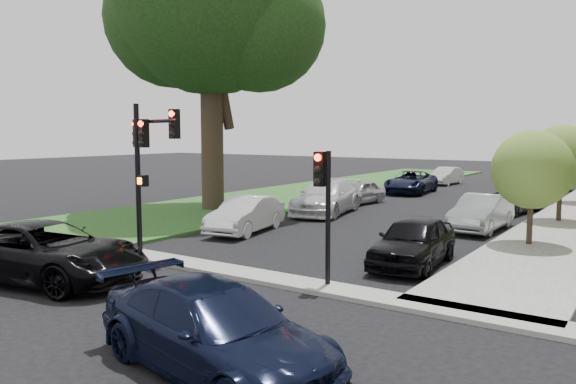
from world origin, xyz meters
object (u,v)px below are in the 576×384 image
Objects in this scene: car_parked_8 at (411,182)px; car_parked_9 at (446,176)px; traffic_signal_secondary at (324,193)px; car_parked_6 at (326,197)px; traffic_signal_main at (146,152)px; car_parked_1 at (481,213)px; car_parked_4 at (551,181)px; car_parked_0 at (413,241)px; small_tree_a at (532,170)px; small_tree_b at (562,158)px; car_parked_3 at (528,188)px; car_cross_far at (215,330)px; car_cross_near at (44,252)px; car_parked_7 at (359,192)px; car_parked_2 at (507,200)px; car_parked_5 at (246,215)px.

car_parked_9 is (-0.15, 7.31, -0.07)m from car_parked_8.
traffic_signal_secondary reaches higher than car_parked_6.
traffic_signal_main is 1.10× the size of car_parked_1.
car_parked_8 is at bearing -135.81° from car_parked_4.
car_parked_4 is 7.67m from car_parked_9.
car_parked_0 reaches higher than car_parked_8.
car_parked_1 is at bearing 84.84° from traffic_signal_secondary.
car_parked_4 is at bearing 32.49° from car_parked_8.
small_tree_b is (0.00, 6.11, 0.16)m from small_tree_a.
car_parked_6 is at bearing -162.29° from small_tree_b.
car_parked_3 is (-0.41, 11.03, 0.07)m from car_parked_1.
car_cross_far is at bearing -35.39° from traffic_signal_main.
traffic_signal_main is 13.19m from car_parked_1.
car_cross_near is at bearing -88.93° from traffic_signal_main.
traffic_signal_main is at bearing -139.49° from small_tree_a.
small_tree_a is at bearing 2.78° from car_cross_far.
car_parked_2 is at bearing 13.67° from car_parked_7.
car_parked_3 is 1.20× the size of car_parked_7.
traffic_signal_main is 4.40m from car_cross_near.
traffic_signal_secondary is at bearing -48.74° from car_parked_5.
traffic_signal_secondary is 0.70× the size of car_cross_far.
car_parked_6 is at bearing -79.02° from car_parked_7.
car_parked_0 is at bearing -22.68° from car_parked_5.
car_parked_1 is (0.96, 10.67, -1.68)m from traffic_signal_secondary.
car_parked_1 is at bearing 55.29° from traffic_signal_main.
car_cross_near is 10.17m from car_parked_0.
small_tree_a is at bearing -60.42° from car_parked_8.
car_parked_2 is 0.99× the size of car_parked_3.
car_cross_near is at bearing -99.42° from car_parked_5.
car_parked_3 is (-0.54, 26.99, 0.07)m from car_cross_far.
car_cross_near reaches higher than car_parked_8.
car_cross_near is at bearing -85.92° from car_parked_9.
car_parked_4 is at bearing 92.00° from car_parked_1.
car_parked_3 is 7.23m from car_parked_8.
car_parked_8 is (-7.75, 27.60, 0.01)m from car_cross_far.
small_tree_b reaches higher than car_parked_3.
car_parked_1 is at bearing -121.38° from small_tree_b.
car_parked_6 reaches higher than car_parked_7.
car_parked_1 is (-0.13, 15.96, -0.00)m from car_cross_far.
traffic_signal_secondary is at bearing -80.87° from car_parked_2.
car_parked_1 is 1.13× the size of car_parked_7.
car_parked_0 is 7.15m from car_parked_1.
car_parked_3 reaches higher than car_parked_9.
car_parked_2 is at bearing 47.50° from car_parked_5.
traffic_signal_main is (-9.62, -8.22, 0.65)m from small_tree_a.
car_parked_5 is at bearing 47.94° from car_cross_far.
car_parked_4 is at bearing -24.49° from car_cross_near.
car_parked_6 reaches higher than car_cross_far.
traffic_signal_secondary is at bearing -82.53° from car_parked_3.
small_tree_b reaches higher than car_parked_7.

